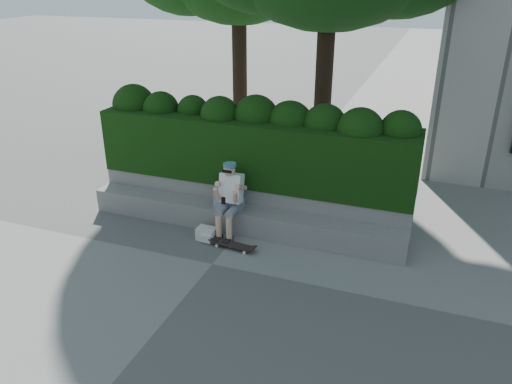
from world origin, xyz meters
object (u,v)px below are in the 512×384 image
at_px(backpack_ground, 207,234).
at_px(skateboard, 233,245).
at_px(backpack_plaid, 222,197).
at_px(person, 230,197).

bearing_deg(backpack_ground, skateboard, -13.36).
relative_size(backpack_plaid, backpack_ground, 1.29).
bearing_deg(backpack_ground, person, 45.66).
height_order(skateboard, backpack_plaid, backpack_plaid).
relative_size(person, skateboard, 1.75).
relative_size(person, backpack_ground, 4.05).
bearing_deg(skateboard, backpack_ground, 171.60).
distance_m(person, skateboard, 0.86).
xyz_separation_m(backpack_plaid, backpack_ground, (-0.14, -0.41, -0.56)).
bearing_deg(skateboard, backpack_plaid, 133.05).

